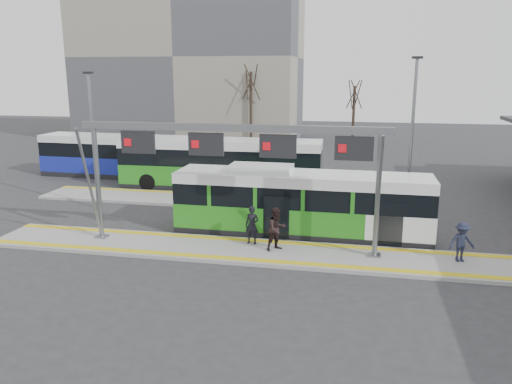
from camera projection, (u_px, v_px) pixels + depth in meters
The scene contains 18 objects.
ground at pixel (241, 252), 21.02m from camera, with size 120.00×120.00×0.00m, color #2D2D30.
platform_main at pixel (241, 251), 21.00m from camera, with size 22.00×3.00×0.15m, color gray.
platform_second at pixel (205, 200), 29.40m from camera, with size 20.00×3.00×0.15m, color gray.
tactile_main at pixel (241, 249), 20.98m from camera, with size 22.00×2.65×0.02m.
tactile_second at pixel (211, 194), 30.48m from camera, with size 20.00×0.35×0.02m.
gantry at pixel (233, 150), 20.33m from camera, with size 13.00×1.68×5.20m.
apartment_block at pixel (191, 56), 55.90m from camera, with size 24.50×12.50×18.40m.
hero_bus at pixel (301, 204), 23.06m from camera, with size 11.69×2.60×3.21m.
bg_bus_green at pixel (221, 165), 32.21m from camera, with size 13.00×3.05×3.24m.
bg_bus_blue at pixel (119, 156), 36.16m from camera, with size 11.55×3.00×2.99m.
passenger_a at pixel (252, 225), 21.48m from camera, with size 0.60×0.40×1.66m, color black.
passenger_b at pixel (277, 229), 20.69m from camera, with size 0.88×0.69×1.82m, color black.
passenger_c at pixel (462, 242), 19.42m from camera, with size 1.03×0.59×1.59m, color #1D2135.
tree_left at pixel (251, 83), 48.94m from camera, with size 1.40×1.40×8.51m.
tree_mid at pixel (354, 95), 49.75m from camera, with size 1.40×1.40×6.94m.
tree_far at pixel (108, 85), 55.46m from camera, with size 1.40×1.40×8.00m.
lamp_west at pixel (93, 138), 27.00m from camera, with size 0.50×0.25×7.44m.
lamp_east at pixel (412, 137), 24.47m from camera, with size 0.50×0.25×8.14m.
Camera 1 is at (4.57, -19.33, 7.36)m, focal length 35.00 mm.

